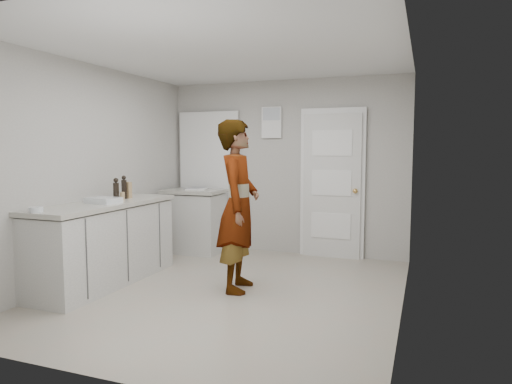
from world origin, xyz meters
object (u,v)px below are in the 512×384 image
at_px(oil_cruet_a, 116,190).
at_px(baking_dish, 103,200).
at_px(oil_cruet_b, 124,188).
at_px(egg_bowl, 36,210).
at_px(person, 238,206).
at_px(spice_jar, 122,196).
at_px(cake_mix_box, 127,190).

relative_size(oil_cruet_a, baking_dish, 0.70).
xyz_separation_m(oil_cruet_b, egg_bowl, (-0.05, -1.28, -0.11)).
height_order(person, spice_jar, person).
bearing_deg(oil_cruet_a, cake_mix_box, 100.29).
bearing_deg(egg_bowl, baking_dish, 82.35).
bearing_deg(person, cake_mix_box, 74.31).
height_order(spice_jar, oil_cruet_b, oil_cruet_b).
xyz_separation_m(baking_dish, egg_bowl, (-0.11, -0.82, -0.00)).
bearing_deg(egg_bowl, person, 37.54).
height_order(spice_jar, egg_bowl, spice_jar).
distance_m(cake_mix_box, oil_cruet_a, 0.27).
relative_size(spice_jar, egg_bowl, 0.66).
height_order(oil_cruet_b, baking_dish, oil_cruet_b).
distance_m(cake_mix_box, baking_dish, 0.53).
bearing_deg(oil_cruet_a, oil_cruet_b, 101.69).
xyz_separation_m(spice_jar, oil_cruet_a, (0.01, -0.13, 0.08)).
relative_size(person, egg_bowl, 14.18).
distance_m(spice_jar, baking_dish, 0.38).
relative_size(person, baking_dish, 4.83).
xyz_separation_m(oil_cruet_a, egg_bowl, (-0.09, -1.07, -0.10)).
height_order(cake_mix_box, oil_cruet_a, oil_cruet_a).
xyz_separation_m(spice_jar, egg_bowl, (-0.08, -1.20, -0.02)).
bearing_deg(oil_cruet_a, spice_jar, 94.66).
relative_size(oil_cruet_a, egg_bowl, 2.04).
height_order(baking_dish, egg_bowl, baking_dish).
xyz_separation_m(oil_cruet_a, oil_cruet_b, (-0.04, 0.21, 0.01)).
distance_m(cake_mix_box, oil_cruet_b, 0.07).
xyz_separation_m(cake_mix_box, egg_bowl, (-0.04, -1.34, -0.07)).
distance_m(oil_cruet_b, egg_bowl, 1.28).
xyz_separation_m(person, cake_mix_box, (-1.52, 0.14, 0.11)).
bearing_deg(baking_dish, cake_mix_box, 97.44).
bearing_deg(person, oil_cruet_b, 76.68).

